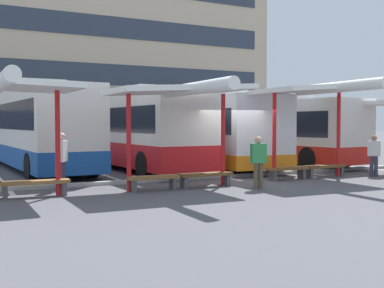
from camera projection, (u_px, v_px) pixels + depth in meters
ground_plane at (234, 179)px, 17.12m from camera, size 160.00×160.00×0.00m
terminal_building at (60, 40)px, 43.95m from camera, size 36.47×14.38×22.26m
coach_bus_0 at (34, 129)px, 21.07m from camera, size 3.25×12.55×3.78m
coach_bus_1 at (133, 132)px, 21.17m from camera, size 3.10×10.87×3.58m
coach_bus_2 at (208, 131)px, 22.54m from camera, size 3.42×10.87×3.50m
coach_bus_3 at (267, 132)px, 24.49m from camera, size 3.48×11.48×3.45m
lane_stripe_1 at (85, 169)px, 21.17m from camera, size 0.16×14.00×0.01m
lane_stripe_2 at (163, 165)px, 22.87m from camera, size 0.16×14.00×0.01m
lane_stripe_3 at (230, 162)px, 24.58m from camera, size 0.16×14.00×0.01m
lane_stripe_4 at (289, 160)px, 26.28m from camera, size 0.16×14.00×0.01m
bench_1 at (35, 184)px, 13.03m from camera, size 1.87×0.50×0.45m
waiting_shelter_1 at (182, 92)px, 14.41m from camera, size 4.23×4.57×3.24m
bench_2 at (154, 180)px, 14.20m from camera, size 1.58×0.47×0.45m
bench_3 at (205, 176)px, 15.06m from camera, size 1.82×0.43×0.45m
waiting_shelter_2 at (313, 91)px, 17.01m from camera, size 4.00×5.09×3.49m
bench_4 at (287, 170)px, 16.99m from camera, size 1.63×0.46×0.45m
bench_5 at (325, 168)px, 17.85m from camera, size 1.84×0.47×0.45m
platform_kerb at (226, 176)px, 17.62m from camera, size 44.00×0.24×0.12m
waiting_passenger_0 at (258, 159)px, 14.57m from camera, size 0.50×0.30×1.62m
waiting_passenger_1 at (62, 157)px, 14.39m from camera, size 0.43×0.55×1.74m
waiting_passenger_3 at (374, 153)px, 18.05m from camera, size 0.45×0.49×1.57m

